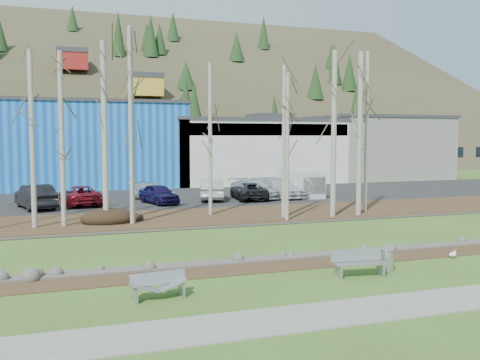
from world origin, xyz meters
name	(u,v)px	position (x,y,z in m)	size (l,w,h in m)	color
ground	(304,280)	(0.00, 0.00, 0.00)	(200.00, 200.00, 0.00)	#3A551D
footpath	(359,311)	(0.00, -3.50, 0.02)	(80.00, 2.00, 0.04)	#62625D
dirt_strip	(280,265)	(0.00, 2.10, 0.01)	(80.00, 1.80, 0.03)	#382616
near_bank_rocks	(270,260)	(0.00, 3.10, 0.00)	(80.00, 0.80, 0.50)	#47423D
river	(237,241)	(0.00, 7.20, 0.00)	(80.00, 8.00, 0.90)	black
far_bank_rocks	(213,227)	(0.00, 11.30, 0.00)	(80.00, 0.80, 0.46)	#47423D
far_bank	(198,217)	(0.00, 14.50, 0.07)	(80.00, 7.00, 0.15)	#382616
parking_lot	(164,198)	(0.00, 25.00, 0.07)	(80.00, 14.00, 0.14)	black
building_blue	(77,144)	(-6.00, 39.00, 4.16)	(20.40, 12.24, 8.30)	blue
building_white	(248,150)	(12.00, 38.98, 3.41)	(18.36, 12.24, 6.80)	beige
building_grey	(374,147)	(28.00, 39.00, 3.66)	(14.28, 12.24, 7.30)	slate
hillside	(101,67)	(0.00, 84.00, 17.50)	(160.00, 72.00, 35.00)	#2F2C1C
bench_intact	(359,263)	(1.98, -0.19, 0.46)	(1.91, 0.82, 0.92)	#A3A5A7
bench_damaged	(158,286)	(-5.07, -0.48, 0.39)	(1.76, 0.75, 0.76)	#A3A5A7
litter_bin	(387,261)	(3.27, 0.01, 0.41)	(0.47, 0.47, 0.81)	#A3A5A7
seagull	(453,254)	(7.05, 1.01, 0.16)	(0.39, 0.20, 0.29)	gold
dirt_mound	(108,217)	(-5.28, 13.76, 0.44)	(2.96, 2.09, 0.58)	black
birch_0	(32,139)	(-9.04, 13.33, 4.72)	(0.26, 0.26, 9.14)	#AEAA9E
birch_2	(105,133)	(-5.40, 13.48, 5.05)	(0.32, 0.32, 9.80)	#AEAA9E
birch_3	(131,127)	(-4.07, 12.91, 5.38)	(0.23, 0.23, 10.47)	#AEAA9E
birch_4	(132,126)	(-4.01, 13.05, 5.44)	(0.25, 0.25, 10.58)	#AEAA9E
birch_5	(210,140)	(0.87, 14.81, 4.69)	(0.22, 0.22, 9.08)	#AEAA9E
birch_6	(287,147)	(4.36, 11.30, 4.27)	(0.20, 0.20, 8.23)	#AEAA9E
birch_7	(334,134)	(7.57, 11.84, 5.02)	(0.31, 0.31, 9.74)	#AEAA9E
birch_8	(284,142)	(4.67, 12.48, 4.57)	(0.24, 0.24, 8.83)	#AEAA9E
birch_9	(366,132)	(10.63, 13.21, 5.16)	(0.23, 0.23, 10.02)	#AEAA9E
birch_10	(62,139)	(-7.59, 13.33, 4.72)	(0.26, 0.26, 9.14)	#AEAA9E
birch_11	(360,134)	(9.31, 11.84, 5.02)	(0.31, 0.31, 9.74)	#AEAA9E
car_1	(35,197)	(-9.27, 21.25, 0.94)	(1.70, 4.88, 1.61)	black
car_2	(80,195)	(-6.42, 22.20, 0.82)	(2.24, 4.87, 1.35)	maroon
car_3	(152,191)	(-1.15, 23.69, 0.79)	(1.81, 4.46, 1.30)	#ACB1B5
car_4	(159,194)	(-1.10, 21.31, 0.83)	(1.63, 4.05, 1.38)	#1A1245
car_5	(211,189)	(3.06, 22.33, 0.92)	(1.66, 4.76, 1.57)	silver
car_6	(248,191)	(5.77, 21.62, 0.79)	(2.15, 4.67, 1.30)	black
car_7	(254,189)	(6.41, 22.24, 0.87)	(2.05, 5.05, 1.46)	silver
car_8	(285,188)	(9.05, 22.24, 0.87)	(2.05, 5.05, 1.46)	silver
car_9	(277,188)	(8.35, 22.24, 0.87)	(2.05, 5.05, 1.46)	silver
van_white	(301,183)	(10.44, 22.22, 1.18)	(2.15, 4.81, 2.07)	white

